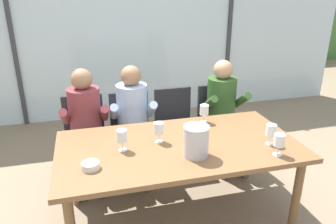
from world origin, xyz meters
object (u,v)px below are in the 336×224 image
wine_glass_center_pour (279,141)px  person_pale_blue_shirt (133,116)px  wine_glass_near_bucket (159,129)px  chair_near_curtain (85,131)px  ice_bucket_primary (196,141)px  person_maroon_top (86,121)px  dining_table (179,152)px  person_olive_shirt (224,107)px  wine_glass_by_left_taster (271,131)px  wine_glass_by_right_taster (204,111)px  tasting_bowl (91,166)px  chair_left_of_center (131,127)px  wine_glass_spare_empty (122,137)px  chair_center (175,122)px  chair_right_of_center (218,117)px

wine_glass_center_pour → person_pale_blue_shirt: bearing=129.0°
wine_glass_near_bucket → wine_glass_center_pour: (0.83, -0.45, 0.00)m
chair_near_curtain → ice_bucket_primary: size_ratio=3.60×
person_maroon_top → dining_table: bearing=-46.2°
person_olive_shirt → wine_glass_center_pour: size_ratio=6.90×
chair_near_curtain → ice_bucket_primary: ice_bucket_primary is taller
wine_glass_by_left_taster → wine_glass_by_right_taster: (-0.36, 0.57, 0.00)m
wine_glass_near_bucket → wine_glass_center_pour: same height
tasting_bowl → wine_glass_by_left_taster: 1.44m
chair_near_curtain → chair_left_of_center: bearing=-2.4°
tasting_bowl → person_maroon_top: bearing=90.9°
ice_bucket_primary → wine_glass_near_bucket: 0.37m
tasting_bowl → wine_glass_by_left_taster: bearing=0.6°
wine_glass_by_right_taster → wine_glass_near_bucket: bearing=-149.7°
wine_glass_by_left_taster → chair_near_curtain: bearing=142.9°
chair_near_curtain → tasting_bowl: size_ratio=6.79×
dining_table → chair_near_curtain: size_ratio=2.24×
wine_glass_spare_empty → chair_center: bearing=52.6°
chair_right_of_center → wine_glass_by_left_taster: (-0.03, -1.12, 0.33)m
dining_table → ice_bucket_primary: bearing=-72.5°
chair_left_of_center → tasting_bowl: (-0.45, -1.11, 0.23)m
wine_glass_center_pour → chair_left_of_center: bearing=126.8°
wine_glass_near_bucket → tasting_bowl: bearing=-153.1°
person_pale_blue_shirt → chair_near_curtain: bearing=169.0°
person_olive_shirt → chair_right_of_center: bearing=92.0°
chair_left_of_center → person_maroon_top: 0.51m
chair_near_curtain → wine_glass_spare_empty: (0.29, -0.91, 0.33)m
person_maroon_top → person_pale_blue_shirt: same height
chair_near_curtain → person_maroon_top: size_ratio=0.73×
chair_center → wine_glass_spare_empty: (-0.70, -0.91, 0.33)m
chair_near_curtain → tasting_bowl: 1.16m
person_pale_blue_shirt → wine_glass_by_right_taster: 0.76m
dining_table → wine_glass_spare_empty: (-0.46, 0.01, 0.19)m
chair_right_of_center → tasting_bowl: chair_right_of_center is taller
chair_right_of_center → tasting_bowl: bearing=-145.5°
dining_table → person_pale_blue_shirt: bearing=108.0°
chair_near_curtain → tasting_bowl: (0.04, -1.13, 0.23)m
person_maroon_top → person_pale_blue_shirt: (0.48, 0.00, 0.00)m
chair_center → person_pale_blue_shirt: size_ratio=0.73×
chair_left_of_center → person_maroon_top: size_ratio=0.73×
chair_center → person_maroon_top: size_ratio=0.73×
tasting_bowl → wine_glass_spare_empty: bearing=40.9°
chair_right_of_center → wine_glass_near_bucket: size_ratio=5.07×
wine_glass_by_right_taster → wine_glass_spare_empty: 0.90m
tasting_bowl → chair_center: bearing=49.9°
chair_center → tasting_bowl: chair_center is taller
ice_bucket_primary → wine_glass_by_right_taster: bearing=63.8°
ice_bucket_primary → person_maroon_top: bearing=128.6°
chair_center → wine_glass_center_pour: 1.40m
chair_center → wine_glass_spare_empty: 1.19m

